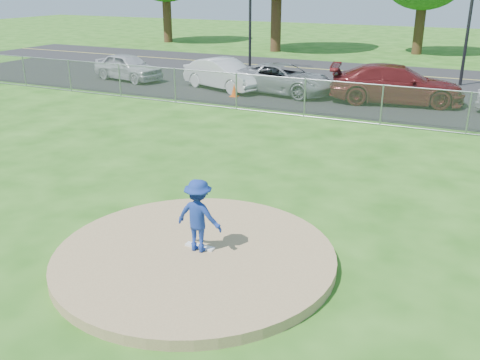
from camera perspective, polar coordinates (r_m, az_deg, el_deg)
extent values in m
plane|color=#215713|center=(19.13, 10.52, 4.75)|extent=(120.00, 120.00, 0.00)
cylinder|color=#997D54|center=(10.42, -4.84, -8.13)|extent=(5.40, 5.40, 0.20)
cube|color=white|center=(10.51, -4.30, -7.09)|extent=(0.60, 0.15, 0.04)
cube|color=gray|center=(20.84, 12.17, 8.05)|extent=(40.00, 0.06, 1.50)
cube|color=black|center=(25.30, 14.59, 8.27)|extent=(50.00, 8.00, 0.01)
cube|color=black|center=(32.57, 17.39, 10.62)|extent=(60.00, 7.00, 0.01)
cylinder|color=#3D2516|center=(48.90, -7.77, 16.82)|extent=(0.74, 0.74, 4.20)
cylinder|color=#3D2316|center=(41.98, 3.87, 16.86)|extent=(0.78, 0.78, 4.90)
cylinder|color=#392514|center=(42.34, 18.58, 15.21)|extent=(0.72, 0.72, 3.85)
cylinder|color=black|center=(32.92, 1.08, 16.52)|extent=(0.16, 0.16, 5.60)
cylinder|color=black|center=(29.96, 23.15, 14.56)|extent=(0.16, 0.16, 5.60)
imported|color=navy|center=(10.13, -4.44, -3.81)|extent=(0.93, 0.54, 1.43)
cone|color=#EA4E0C|center=(25.16, -0.62, 9.57)|extent=(0.31, 0.31, 0.61)
imported|color=#B6B6BB|center=(30.08, -11.86, 11.73)|extent=(4.41, 2.48, 1.42)
imported|color=silver|center=(26.89, -1.73, 11.22)|extent=(4.75, 2.98, 1.48)
imported|color=gray|center=(25.86, 4.60, 10.71)|extent=(5.35, 3.07, 1.41)
imported|color=#5A1617|center=(24.66, 16.33, 9.78)|extent=(6.07, 3.42, 1.66)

